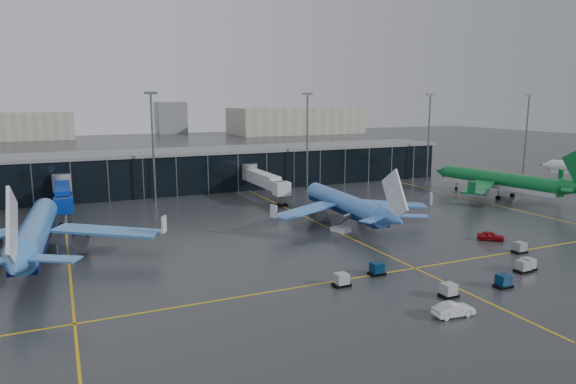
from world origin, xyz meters
name	(u,v)px	position (x,y,z in m)	size (l,w,h in m)	color
ground	(306,249)	(0.00, 0.00, 0.00)	(600.00, 600.00, 0.00)	#282B2D
terminal_pier	(204,169)	(0.00, 62.00, 5.42)	(142.00, 17.00, 10.70)	black
jet_bridges	(63,193)	(-35.00, 42.99, 4.55)	(94.00, 27.50, 7.20)	#595B60
flood_masts	(235,140)	(5.00, 50.00, 13.81)	(203.00, 0.50, 25.50)	#595B60
distant_hangars	(195,122)	(49.94, 270.08, 8.79)	(260.00, 71.00, 22.00)	#B2AD99
taxi_lines	(328,228)	(10.00, 10.61, 0.01)	(220.00, 120.00, 0.02)	gold
airliner_arkefly	(34,215)	(-39.26, 12.41, 6.72)	(38.39, 43.72, 13.44)	#3B7AC3
airliner_klm_near	(345,192)	(15.05, 13.39, 6.01)	(34.35, 39.12, 12.02)	#4381DD
airliner_aer_lingus	(500,171)	(63.07, 20.65, 6.55)	(37.46, 42.66, 13.11)	#0C6D2D
baggage_carts	(466,271)	(14.17, -20.54, 0.76)	(35.12, 12.17, 1.70)	black
mobile_airstair	(341,227)	(10.75, 7.31, 0.77)	(3.18, 3.77, 3.45)	silver
service_van_red	(491,236)	(31.16, -8.33, 0.76)	(1.79, 4.44, 1.51)	#A20C13
service_van_white	(453,310)	(3.45, -30.14, 0.79)	(1.67, 4.80, 1.58)	silver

